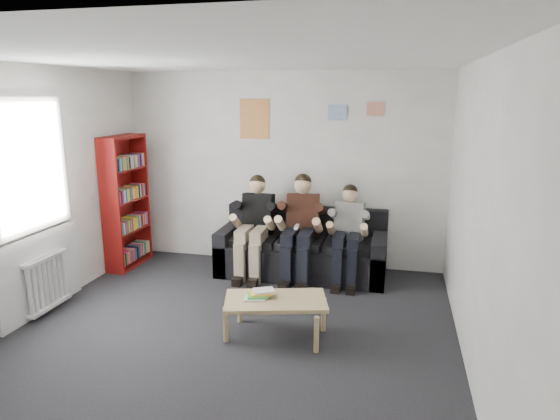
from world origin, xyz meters
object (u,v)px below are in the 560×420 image
(person_left, at_px, (254,227))
(person_middle, at_px, (300,229))
(coffee_table, at_px, (276,303))
(person_right, at_px, (348,235))
(sofa, at_px, (303,251))
(bookshelf, at_px, (126,202))

(person_left, height_order, person_middle, person_middle)
(person_middle, bearing_deg, coffee_table, -93.42)
(coffee_table, height_order, person_middle, person_middle)
(person_left, xyz_separation_m, person_right, (1.24, 0.00, -0.03))
(sofa, height_order, person_middle, person_middle)
(bookshelf, xyz_separation_m, coffee_table, (2.54, -1.63, -0.57))
(coffee_table, distance_m, person_middle, 1.69)
(bookshelf, distance_m, coffee_table, 3.07)
(coffee_table, height_order, person_left, person_left)
(person_left, bearing_deg, bookshelf, -179.16)
(sofa, bearing_deg, person_left, -161.94)
(person_left, relative_size, person_middle, 0.97)
(coffee_table, bearing_deg, person_left, 112.90)
(bookshelf, relative_size, person_right, 1.46)
(bookshelf, bearing_deg, person_right, 1.31)
(coffee_table, bearing_deg, person_right, 72.06)
(person_middle, bearing_deg, sofa, 83.78)
(sofa, height_order, coffee_table, sofa)
(coffee_table, bearing_deg, sofa, 92.49)
(person_middle, bearing_deg, person_right, -5.58)
(coffee_table, relative_size, person_right, 0.80)
(sofa, bearing_deg, person_middle, -90.00)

